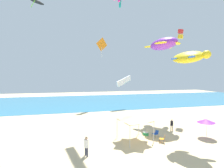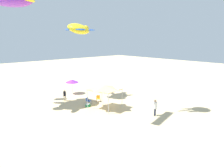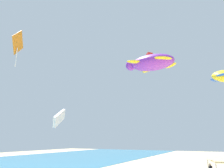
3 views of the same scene
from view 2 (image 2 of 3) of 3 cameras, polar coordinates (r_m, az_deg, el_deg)
ground at (r=28.12m, az=-0.55°, el=-5.96°), size 120.00×120.00×0.10m
canopy_tent at (r=26.77m, az=-1.89°, el=-1.01°), size 3.82×3.62×2.88m
beach_umbrella at (r=34.56m, az=-10.32°, el=0.78°), size 2.04×2.03×2.32m
folding_chair_right_of_tent at (r=29.29m, az=-6.20°, el=-4.22°), size 0.75×0.67×0.82m
folding_chair_left_of_tent at (r=30.24m, az=-3.59°, el=-3.66°), size 0.81×0.78×0.82m
cooler_box at (r=28.17m, az=-6.26°, el=-5.47°), size 0.65×0.74×0.40m
person_kite_handler at (r=25.08m, az=11.12°, el=-5.71°), size 0.44×0.47×1.85m
person_far_stroller at (r=31.00m, az=-12.19°, el=-2.66°), size 0.37×0.41×1.57m
kite_turtle_yellow at (r=31.74m, az=-8.58°, el=13.96°), size 4.55×4.60×2.08m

